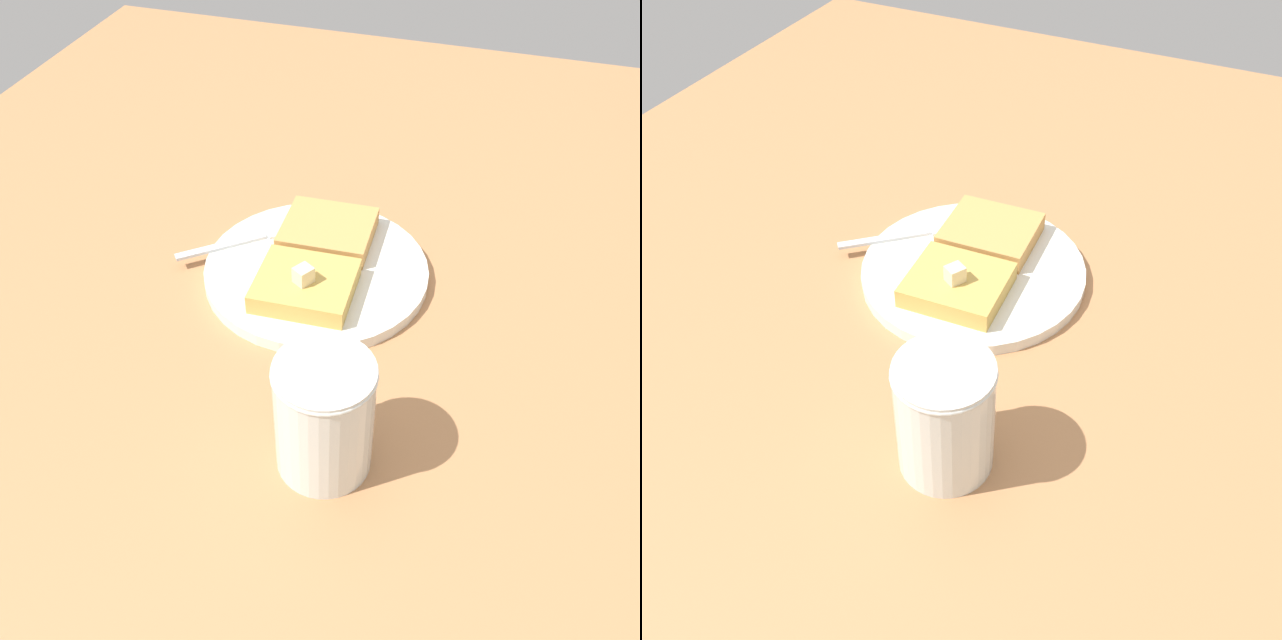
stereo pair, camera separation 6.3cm
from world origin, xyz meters
TOP-DOWN VIEW (x-y plane):
  - table_surface at (0.00, 0.00)cm, footprint 127.08×127.08cm
  - plate at (0.26, 6.33)cm, footprint 23.34×23.34cm
  - toast_slice_left at (-4.37, 6.11)cm, footprint 9.04×9.94cm
  - toast_slice_middle at (4.89, 6.55)cm, footprint 9.04×9.94cm
  - butter_pat_primary at (-4.99, 6.04)cm, footprint 2.24×2.18cm
  - fork at (3.04, 13.94)cm, footprint 11.45×13.12cm
  - syrup_jar at (-21.93, -1.24)cm, footprint 7.90×7.90cm

SIDE VIEW (x-z plane):
  - table_surface at x=0.00cm, z-range 0.00..1.84cm
  - plate at x=0.26cm, z-range 1.93..3.23cm
  - fork at x=3.04cm, z-range 3.13..3.49cm
  - toast_slice_left at x=-4.37cm, z-range 3.13..5.19cm
  - toast_slice_middle at x=4.89cm, z-range 3.13..5.19cm
  - butter_pat_primary at x=-4.99cm, z-range 5.19..6.88cm
  - syrup_jar at x=-21.93cm, z-range 1.42..12.22cm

